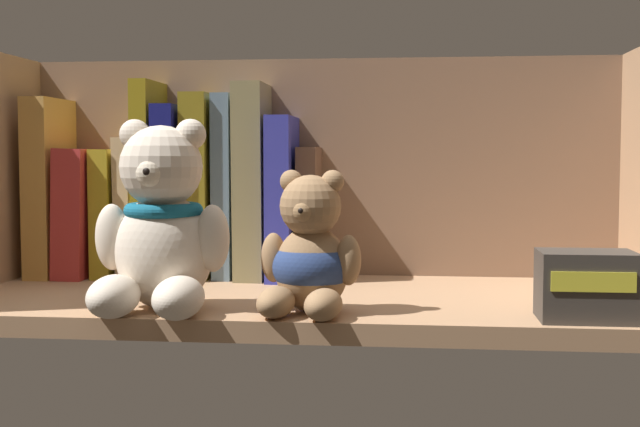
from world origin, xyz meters
The scene contains 16 objects.
shelf_board centered at (0.00, 0.00, 1.00)cm, with size 71.41×30.42×2.00cm, color #A87F5B.
shelf_back_panel centered at (0.00, 15.81, 14.25)cm, with size 73.81×1.20×28.51cm, color brown.
book_0 centered at (-32.64, 12.48, 12.78)cm, with size 3.13×13.43×21.56cm, color #C18E43.
book_1 centered at (-28.80, 12.48, 9.75)cm, with size 3.58×13.39×15.50cm, color #BB3434.
book_2 centered at (-25.34, 12.48, 9.72)cm, with size 2.39×10.86×15.44cm, color #AC9621.
book_3 centered at (-22.71, 12.48, 10.42)cm, with size 1.89×10.11×16.83cm, color tan.
book_4 centered at (-20.24, 12.48, 13.78)cm, with size 2.08×11.91×23.56cm, color olive.
book_5 centered at (-17.42, 12.48, 12.33)cm, with size 2.60×12.74×20.65cm, color navy.
book_6 centered at (-14.09, 12.48, 13.02)cm, with size 3.10×10.65×22.04cm, color olive.
book_7 centered at (-10.96, 12.48, 12.98)cm, with size 2.19×9.21×21.96cm, color slate.
book_8 centered at (-7.66, 12.48, 13.60)cm, with size 3.45×11.16×23.20cm, color #847C54.
book_9 centered at (-4.02, 12.48, 11.65)cm, with size 2.86×12.82×19.29cm, color #3034AB.
book_10 centered at (-0.95, 12.48, 9.84)cm, with size 2.31×9.06×15.68cm, color brown.
teddy_bear_larger centered at (-12.35, -10.67, 9.74)cm, with size 13.18×13.34×18.14cm.
teddy_bear_smaller centered at (1.88, -10.52, 7.25)cm, with size 9.90×10.56×13.35cm.
small_product_box centered at (26.76, -11.25, 5.09)cm, with size 8.38×6.07×6.17cm.
Camera 1 is at (11.31, -87.87, 16.55)cm, focal length 47.35 mm.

